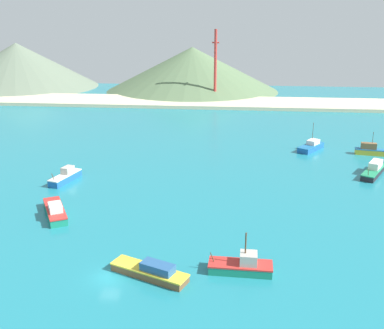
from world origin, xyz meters
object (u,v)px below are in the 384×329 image
at_px(fishing_boat_2, 311,146).
at_px(fishing_boat_6, 66,177).
at_px(fishing_boat_3, 374,170).
at_px(fishing_boat_4, 371,150).
at_px(radio_tower, 215,65).
at_px(fishing_boat_11, 242,266).
at_px(fishing_boat_5, 151,271).
at_px(fishing_boat_0, 55,211).

bearing_deg(fishing_boat_2, fishing_boat_6, -152.16).
height_order(fishing_boat_3, fishing_boat_4, fishing_boat_4).
bearing_deg(fishing_boat_6, radio_tower, 74.67).
distance_m(fishing_boat_6, fishing_boat_11, 46.21).
distance_m(fishing_boat_2, radio_tower, 70.76).
relative_size(fishing_boat_5, fishing_boat_6, 1.23).
bearing_deg(fishing_boat_11, fishing_boat_2, 73.32).
xyz_separation_m(fishing_boat_3, fishing_boat_4, (3.43, 14.54, 0.08)).
relative_size(fishing_boat_3, fishing_boat_11, 1.28).
xyz_separation_m(fishing_boat_2, fishing_boat_11, (-17.37, -57.96, 0.03)).
bearing_deg(fishing_boat_6, fishing_boat_2, 27.84).
xyz_separation_m(fishing_boat_0, fishing_boat_2, (47.87, 43.70, -0.01)).
height_order(fishing_boat_2, fishing_boat_11, fishing_boat_2).
height_order(fishing_boat_0, radio_tower, radio_tower).
bearing_deg(fishing_boat_4, fishing_boat_3, -103.26).
xyz_separation_m(fishing_boat_0, fishing_boat_11, (30.50, -14.26, 0.02)).
distance_m(fishing_boat_5, radio_tower, 125.03).
bearing_deg(fishing_boat_4, fishing_boat_11, -119.35).
bearing_deg(radio_tower, fishing_boat_11, -85.47).
xyz_separation_m(fishing_boat_2, fishing_boat_3, (10.20, -17.37, 0.11)).
bearing_deg(radio_tower, fishing_boat_5, -90.79).
bearing_deg(fishing_boat_11, fishing_boat_5, -168.71).
bearing_deg(radio_tower, fishing_boat_2, -67.13).
distance_m(fishing_boat_6, radio_tower, 95.90).
distance_m(fishing_boat_5, fishing_boat_6, 40.20).
distance_m(fishing_boat_0, fishing_boat_5, 25.28).
bearing_deg(fishing_boat_5, fishing_boat_0, 139.16).
bearing_deg(fishing_boat_0, fishing_boat_6, 104.86).
relative_size(fishing_boat_0, fishing_boat_11, 1.21).
bearing_deg(fishing_boat_5, fishing_boat_4, 53.56).
xyz_separation_m(fishing_boat_2, radio_tower, (-27.04, 64.11, 12.90)).
height_order(fishing_boat_3, fishing_boat_6, fishing_boat_6).
bearing_deg(fishing_boat_2, fishing_boat_11, -106.68).
bearing_deg(fishing_boat_11, fishing_boat_0, 154.94).
xyz_separation_m(fishing_boat_0, radio_tower, (20.84, 107.81, 12.88)).
distance_m(fishing_boat_0, fishing_boat_11, 33.67).
distance_m(fishing_boat_0, fishing_boat_3, 63.76).
bearing_deg(fishing_boat_5, fishing_boat_2, 64.49).
distance_m(fishing_boat_3, radio_tower, 90.50).
xyz_separation_m(fishing_boat_3, fishing_boat_11, (-27.57, -40.58, -0.08)).
bearing_deg(fishing_boat_2, fishing_boat_4, -11.77).
relative_size(fishing_boat_0, fishing_boat_3, 0.95).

